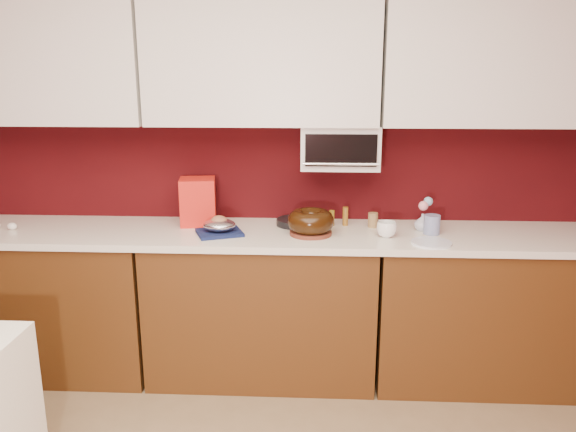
% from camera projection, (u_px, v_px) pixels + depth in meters
% --- Properties ---
extents(wall_back, '(4.00, 0.02, 2.50)m').
position_uv_depth(wall_back, '(266.00, 163.00, 3.47)').
color(wall_back, '#3D080A').
rests_on(wall_back, floor).
extents(base_cabinet_left, '(1.31, 0.58, 0.86)m').
position_uv_depth(base_cabinet_left, '(46.00, 302.00, 3.44)').
color(base_cabinet_left, '#502C10').
rests_on(base_cabinet_left, floor).
extents(base_cabinet_center, '(1.31, 0.58, 0.86)m').
position_uv_depth(base_cabinet_center, '(262.00, 306.00, 3.37)').
color(base_cabinet_center, '#502C10').
rests_on(base_cabinet_center, floor).
extents(base_cabinet_right, '(1.31, 0.58, 0.86)m').
position_uv_depth(base_cabinet_right, '(487.00, 311.00, 3.31)').
color(base_cabinet_right, '#502C10').
rests_on(base_cabinet_right, floor).
extents(countertop, '(4.00, 0.62, 0.04)m').
position_uv_depth(countertop, '(261.00, 235.00, 3.26)').
color(countertop, white).
rests_on(countertop, base_cabinet_center).
extents(upper_cabinet_left, '(1.31, 0.33, 0.70)m').
position_uv_depth(upper_cabinet_left, '(31.00, 63.00, 3.23)').
color(upper_cabinet_left, white).
rests_on(upper_cabinet_left, wall_back).
extents(upper_cabinet_center, '(1.31, 0.33, 0.70)m').
position_uv_depth(upper_cabinet_center, '(262.00, 62.00, 3.16)').
color(upper_cabinet_center, white).
rests_on(upper_cabinet_center, wall_back).
extents(upper_cabinet_right, '(1.31, 0.33, 0.70)m').
position_uv_depth(upper_cabinet_right, '(502.00, 62.00, 3.10)').
color(upper_cabinet_right, white).
rests_on(upper_cabinet_right, wall_back).
extents(toaster_oven, '(0.45, 0.30, 0.25)m').
position_uv_depth(toaster_oven, '(340.00, 147.00, 3.28)').
color(toaster_oven, white).
rests_on(toaster_oven, upper_cabinet_center).
extents(toaster_oven_door, '(0.40, 0.02, 0.18)m').
position_uv_depth(toaster_oven_door, '(341.00, 150.00, 3.12)').
color(toaster_oven_door, black).
rests_on(toaster_oven_door, toaster_oven).
extents(toaster_oven_handle, '(0.42, 0.02, 0.02)m').
position_uv_depth(toaster_oven_handle, '(341.00, 164.00, 3.13)').
color(toaster_oven_handle, silver).
rests_on(toaster_oven_handle, toaster_oven).
extents(cake_base, '(0.31, 0.31, 0.02)m').
position_uv_depth(cake_base, '(311.00, 233.00, 3.19)').
color(cake_base, brown).
rests_on(cake_base, countertop).
extents(bundt_cake, '(0.33, 0.33, 0.11)m').
position_uv_depth(bundt_cake, '(311.00, 221.00, 3.17)').
color(bundt_cake, black).
rests_on(bundt_cake, cake_base).
extents(navy_towel, '(0.30, 0.28, 0.02)m').
position_uv_depth(navy_towel, '(219.00, 233.00, 3.20)').
color(navy_towel, '#131D49').
rests_on(navy_towel, countertop).
extents(foil_ham_nest, '(0.20, 0.17, 0.07)m').
position_uv_depth(foil_ham_nest, '(219.00, 225.00, 3.19)').
color(foil_ham_nest, silver).
rests_on(foil_ham_nest, navy_towel).
extents(roasted_ham, '(0.11, 0.09, 0.06)m').
position_uv_depth(roasted_ham, '(219.00, 221.00, 3.18)').
color(roasted_ham, '#A66D4C').
rests_on(roasted_ham, foil_ham_nest).
extents(pandoro_box, '(0.23, 0.22, 0.28)m').
position_uv_depth(pandoro_box, '(198.00, 202.00, 3.38)').
color(pandoro_box, red).
rests_on(pandoro_box, countertop).
extents(dark_pan, '(0.23, 0.23, 0.04)m').
position_uv_depth(dark_pan, '(295.00, 222.00, 3.39)').
color(dark_pan, black).
rests_on(dark_pan, countertop).
extents(coffee_mug, '(0.13, 0.13, 0.11)m').
position_uv_depth(coffee_mug, '(387.00, 228.00, 3.13)').
color(coffee_mug, white).
rests_on(coffee_mug, countertop).
extents(blue_jar, '(0.11, 0.11, 0.11)m').
position_uv_depth(blue_jar, '(432.00, 225.00, 3.19)').
color(blue_jar, navy).
rests_on(blue_jar, countertop).
extents(flower_vase, '(0.08, 0.08, 0.11)m').
position_uv_depth(flower_vase, '(422.00, 221.00, 3.26)').
color(flower_vase, '#B0B3C7').
rests_on(flower_vase, countertop).
extents(flower_pink, '(0.06, 0.06, 0.06)m').
position_uv_depth(flower_pink, '(423.00, 206.00, 3.24)').
color(flower_pink, pink).
rests_on(flower_pink, flower_vase).
extents(flower_blue, '(0.05, 0.05, 0.05)m').
position_uv_depth(flower_blue, '(428.00, 201.00, 3.25)').
color(flower_blue, '#82B6D1').
rests_on(flower_blue, flower_vase).
extents(china_plate, '(0.23, 0.23, 0.01)m').
position_uv_depth(china_plate, '(431.00, 243.00, 3.02)').
color(china_plate, white).
rests_on(china_plate, countertop).
extents(amber_bottle, '(0.04, 0.04, 0.09)m').
position_uv_depth(amber_bottle, '(332.00, 218.00, 3.37)').
color(amber_bottle, olive).
rests_on(amber_bottle, countertop).
extents(paper_cup, '(0.08, 0.08, 0.09)m').
position_uv_depth(paper_cup, '(373.00, 220.00, 3.34)').
color(paper_cup, olive).
rests_on(paper_cup, countertop).
extents(egg_right, '(0.07, 0.06, 0.04)m').
position_uv_depth(egg_right, '(12.00, 226.00, 3.28)').
color(egg_right, white).
rests_on(egg_right, countertop).
extents(amber_bottle_tall, '(0.04, 0.04, 0.11)m').
position_uv_depth(amber_bottle_tall, '(345.00, 216.00, 3.37)').
color(amber_bottle_tall, brown).
rests_on(amber_bottle_tall, countertop).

